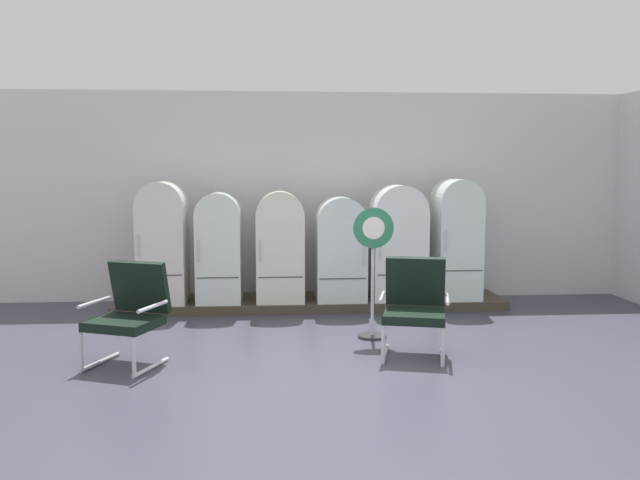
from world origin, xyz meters
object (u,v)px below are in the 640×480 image
(refrigerator_2, at_px, (280,243))
(refrigerator_5, at_px, (456,235))
(armchair_left, at_px, (130,310))
(refrigerator_3, at_px, (340,246))
(armchair_right, at_px, (415,303))
(refrigerator_4, at_px, (398,239))
(refrigerator_1, at_px, (219,244))
(refrigerator_0, at_px, (163,239))
(sign_stand, at_px, (373,275))

(refrigerator_2, height_order, refrigerator_5, refrigerator_5)
(refrigerator_5, bearing_deg, armchair_left, -148.77)
(refrigerator_3, relative_size, refrigerator_5, 0.86)
(refrigerator_2, relative_size, refrigerator_5, 0.90)
(armchair_right, bearing_deg, refrigerator_4, 83.20)
(refrigerator_3, height_order, refrigerator_5, refrigerator_5)
(refrigerator_2, relative_size, armchair_right, 1.49)
(refrigerator_1, bearing_deg, armchair_left, -106.09)
(refrigerator_1, height_order, refrigerator_3, refrigerator_1)
(refrigerator_1, relative_size, refrigerator_4, 0.94)
(armchair_right, bearing_deg, refrigerator_2, 120.67)
(refrigerator_2, bearing_deg, armchair_left, -122.30)
(refrigerator_0, bearing_deg, refrigerator_3, 0.71)
(refrigerator_1, height_order, refrigerator_5, refrigerator_5)
(refrigerator_0, relative_size, armchair_right, 1.62)
(refrigerator_4, height_order, sign_stand, refrigerator_4)
(sign_stand, bearing_deg, armchair_left, -162.69)
(refrigerator_4, bearing_deg, armchair_left, -142.79)
(refrigerator_5, xyz_separation_m, sign_stand, (-1.40, -1.58, -0.28))
(refrigerator_5, distance_m, armchair_right, 2.55)
(refrigerator_1, height_order, sign_stand, refrigerator_1)
(refrigerator_0, distance_m, armchair_right, 3.68)
(refrigerator_1, xyz_separation_m, refrigerator_4, (2.41, 0.01, 0.04))
(sign_stand, bearing_deg, refrigerator_1, 139.55)
(armchair_right, relative_size, sign_stand, 0.68)
(refrigerator_1, relative_size, refrigerator_3, 1.05)
(refrigerator_5, xyz_separation_m, armchair_right, (-1.08, -2.26, -0.46))
(sign_stand, bearing_deg, refrigerator_2, 122.80)
(refrigerator_0, height_order, refrigerator_5, refrigerator_5)
(refrigerator_1, bearing_deg, armchair_right, -46.16)
(refrigerator_2, xyz_separation_m, armchair_right, (1.33, -2.25, -0.37))
(refrigerator_5, bearing_deg, refrigerator_0, -179.63)
(refrigerator_2, xyz_separation_m, armchair_left, (-1.48, -2.35, -0.37))
(refrigerator_1, height_order, refrigerator_2, refrigerator_2)
(refrigerator_1, xyz_separation_m, refrigerator_2, (0.81, 0.02, 0.01))
(refrigerator_0, height_order, refrigerator_3, refrigerator_0)
(refrigerator_0, relative_size, armchair_left, 1.62)
(refrigerator_4, distance_m, refrigerator_5, 0.81)
(sign_stand, bearing_deg, armchair_right, -64.63)
(refrigerator_2, xyz_separation_m, refrigerator_3, (0.82, 0.02, -0.05))
(refrigerator_2, bearing_deg, refrigerator_5, 0.32)
(refrigerator_0, bearing_deg, refrigerator_2, 0.45)
(refrigerator_4, relative_size, armchair_right, 1.57)
(refrigerator_0, xyz_separation_m, armchair_right, (2.88, -2.24, -0.44))
(refrigerator_0, xyz_separation_m, refrigerator_2, (1.55, 0.01, -0.07))
(refrigerator_5, bearing_deg, sign_stand, -131.45)
(refrigerator_3, relative_size, sign_stand, 0.95)
(refrigerator_3, height_order, armchair_left, refrigerator_3)
(refrigerator_1, bearing_deg, refrigerator_3, 1.14)
(refrigerator_2, relative_size, armchair_left, 1.49)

